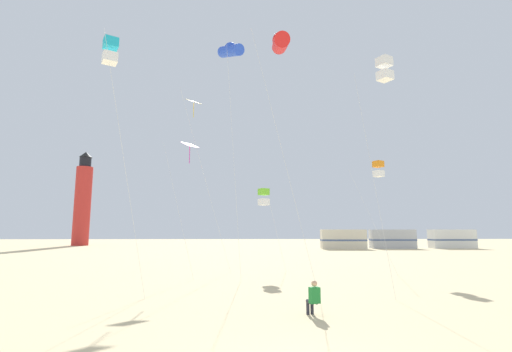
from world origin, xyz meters
The scene contains 13 objects.
kite_flyer_standing centered at (1.12, 6.01, 0.61)m, with size 0.45×0.56×1.16m.
kite_box_white centered at (5.51, 9.90, 10.48)m, with size 1.73×1.90×11.08m.
kite_diamond_gold centered at (-4.91, 19.21, 11.54)m, with size 3.45×3.45×12.37m.
kite_tube_scarlet centered at (0.43, 9.18, 11.39)m, with size 2.70×2.65×12.09m.
kite_tube_blue centered at (-2.13, 14.67, 13.81)m, with size 1.85×2.51×14.51m.
kite_box_cyan centered at (-7.17, 8.77, 10.64)m, with size 2.28×2.32×11.24m.
kite_box_lime centered at (0.07, 18.39, 5.04)m, with size 1.92×1.92×5.62m.
kite_box_orange centered at (8.37, 19.04, 7.13)m, with size 2.63×2.63×7.71m.
kite_diamond_magenta centered at (-4.81, 16.44, 7.91)m, with size 2.22×2.16×8.43m.
lighthouse_distant centered at (-30.39, 59.43, 7.84)m, with size 2.80×2.80×16.80m.
rv_van_cream centered at (13.12, 47.27, 1.39)m, with size 6.57×2.71×2.80m.
rv_van_silver centered at (20.83, 48.29, 1.39)m, with size 6.54×2.63×2.80m.
rv_van_white centered at (30.04, 48.55, 1.39)m, with size 6.45×2.37×2.80m.
Camera 1 is at (-1.14, -6.55, 2.85)m, focal length 25.59 mm.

